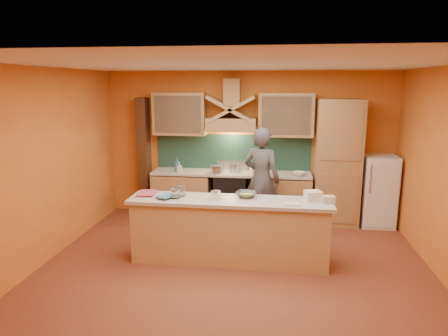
# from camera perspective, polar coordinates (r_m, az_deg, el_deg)

# --- Properties ---
(floor) EXTENTS (5.50, 5.00, 0.01)m
(floor) POSITION_cam_1_polar(r_m,az_deg,el_deg) (5.76, 1.43, -14.42)
(floor) COLOR brown
(floor) RESTS_ON ground
(ceiling) EXTENTS (5.50, 5.00, 0.01)m
(ceiling) POSITION_cam_1_polar(r_m,az_deg,el_deg) (5.17, 1.59, 14.60)
(ceiling) COLOR white
(ceiling) RESTS_ON wall_back
(wall_back) EXTENTS (5.50, 0.02, 2.80)m
(wall_back) POSITION_cam_1_polar(r_m,az_deg,el_deg) (7.74, 3.49, 3.30)
(wall_back) COLOR orange
(wall_back) RESTS_ON floor
(wall_front) EXTENTS (5.50, 0.02, 2.80)m
(wall_front) POSITION_cam_1_polar(r_m,az_deg,el_deg) (2.93, -3.83, -11.37)
(wall_front) COLOR orange
(wall_front) RESTS_ON floor
(wall_left) EXTENTS (0.02, 5.00, 2.80)m
(wall_left) POSITION_cam_1_polar(r_m,az_deg,el_deg) (6.21, -24.61, 0.09)
(wall_left) COLOR orange
(wall_left) RESTS_ON floor
(base_cabinet_left) EXTENTS (1.10, 0.60, 0.86)m
(base_cabinet_left) POSITION_cam_1_polar(r_m,az_deg,el_deg) (7.85, -5.93, -3.87)
(base_cabinet_left) COLOR #AD814F
(base_cabinet_left) RESTS_ON floor
(base_cabinet_right) EXTENTS (1.10, 0.60, 0.86)m
(base_cabinet_right) POSITION_cam_1_polar(r_m,az_deg,el_deg) (7.64, 8.11, -4.37)
(base_cabinet_right) COLOR #AD814F
(base_cabinet_right) RESTS_ON floor
(counter_top) EXTENTS (3.00, 0.62, 0.04)m
(counter_top) POSITION_cam_1_polar(r_m,az_deg,el_deg) (7.57, 1.01, -0.73)
(counter_top) COLOR #BDB3A0
(counter_top) RESTS_ON base_cabinet_left
(stove) EXTENTS (0.60, 0.58, 0.90)m
(stove) POSITION_cam_1_polar(r_m,az_deg,el_deg) (7.68, 1.00, -4.01)
(stove) COLOR black
(stove) RESTS_ON floor
(backsplash) EXTENTS (3.00, 0.03, 0.70)m
(backsplash) POSITION_cam_1_polar(r_m,az_deg,el_deg) (7.78, 1.26, 2.24)
(backsplash) COLOR #1A392F
(backsplash) RESTS_ON wall_back
(range_hood) EXTENTS (0.92, 0.50, 0.24)m
(range_hood) POSITION_cam_1_polar(r_m,az_deg,el_deg) (7.47, 1.08, 6.25)
(range_hood) COLOR #AD814F
(range_hood) RESTS_ON wall_back
(hood_chimney) EXTENTS (0.30, 0.30, 0.50)m
(hood_chimney) POSITION_cam_1_polar(r_m,az_deg,el_deg) (7.54, 1.18, 10.72)
(hood_chimney) COLOR #AD814F
(hood_chimney) RESTS_ON wall_back
(upper_cabinet_left) EXTENTS (1.00, 0.35, 0.80)m
(upper_cabinet_left) POSITION_cam_1_polar(r_m,az_deg,el_deg) (7.71, -6.33, 7.70)
(upper_cabinet_left) COLOR #AD814F
(upper_cabinet_left) RESTS_ON wall_back
(upper_cabinet_right) EXTENTS (1.00, 0.35, 0.80)m
(upper_cabinet_right) POSITION_cam_1_polar(r_m,az_deg,el_deg) (7.48, 8.85, 7.51)
(upper_cabinet_right) COLOR #AD814F
(upper_cabinet_right) RESTS_ON wall_back
(pantry_column) EXTENTS (0.80, 0.60, 2.30)m
(pantry_column) POSITION_cam_1_polar(r_m,az_deg,el_deg) (7.55, 15.88, 0.72)
(pantry_column) COLOR #AD814F
(pantry_column) RESTS_ON floor
(fridge) EXTENTS (0.58, 0.60, 1.30)m
(fridge) POSITION_cam_1_polar(r_m,az_deg,el_deg) (7.80, 21.13, -3.05)
(fridge) COLOR white
(fridge) RESTS_ON floor
(trim_column_left) EXTENTS (0.20, 0.30, 2.30)m
(trim_column_left) POSITION_cam_1_polar(r_m,az_deg,el_deg) (8.05, -11.34, 1.62)
(trim_column_left) COLOR #472816
(trim_column_left) RESTS_ON floor
(island_body) EXTENTS (2.80, 0.55, 0.88)m
(island_body) POSITION_cam_1_polar(r_m,az_deg,el_deg) (5.87, 0.79, -9.22)
(island_body) COLOR tan
(island_body) RESTS_ON floor
(island_top) EXTENTS (2.90, 0.62, 0.05)m
(island_top) POSITION_cam_1_polar(r_m,az_deg,el_deg) (5.71, 0.80, -4.73)
(island_top) COLOR #BDB3A0
(island_top) RESTS_ON island_body
(person) EXTENTS (0.79, 0.67, 1.84)m
(person) POSITION_cam_1_polar(r_m,az_deg,el_deg) (7.02, 5.38, -1.63)
(person) COLOR #4C4C51
(person) RESTS_ON floor
(pot_large) EXTENTS (0.27, 0.27, 0.14)m
(pot_large) POSITION_cam_1_polar(r_m,az_deg,el_deg) (7.44, -1.00, -0.38)
(pot_large) COLOR silver
(pot_large) RESTS_ON stove
(pot_small) EXTENTS (0.20, 0.20, 0.15)m
(pot_small) POSITION_cam_1_polar(r_m,az_deg,el_deg) (7.60, 1.54, -0.09)
(pot_small) COLOR #BBBBC2
(pot_small) RESTS_ON stove
(soap_bottle_a) EXTENTS (0.09, 0.09, 0.17)m
(soap_bottle_a) POSITION_cam_1_polar(r_m,az_deg,el_deg) (7.61, -6.40, 0.08)
(soap_bottle_a) COLOR beige
(soap_bottle_a) RESTS_ON counter_top
(soap_bottle_b) EXTENTS (0.12, 0.13, 0.27)m
(soap_bottle_b) POSITION_cam_1_polar(r_m,az_deg,el_deg) (7.62, -6.72, 0.46)
(soap_bottle_b) COLOR #306086
(soap_bottle_b) RESTS_ON counter_top
(bowl_back) EXTENTS (0.25, 0.25, 0.07)m
(bowl_back) POSITION_cam_1_polar(r_m,az_deg,el_deg) (7.39, 10.63, -0.81)
(bowl_back) COLOR silver
(bowl_back) RESTS_ON counter_top
(dish_rack) EXTENTS (0.36, 0.32, 0.10)m
(dish_rack) POSITION_cam_1_polar(r_m,az_deg,el_deg) (7.49, 4.89, -0.34)
(dish_rack) COLOR white
(dish_rack) RESTS_ON counter_top
(book_lower) EXTENTS (0.28, 0.36, 0.03)m
(book_lower) POSITION_cam_1_polar(r_m,az_deg,el_deg) (6.09, -12.12, -3.54)
(book_lower) COLOR #BF4449
(book_lower) RESTS_ON island_top
(book_upper) EXTENTS (0.30, 0.34, 0.02)m
(book_upper) POSITION_cam_1_polar(r_m,az_deg,el_deg) (5.88, -8.96, -3.81)
(book_upper) COLOR teal
(book_upper) RESTS_ON island_top
(jar_large) EXTENTS (0.17, 0.17, 0.14)m
(jar_large) POSITION_cam_1_polar(r_m,az_deg,el_deg) (5.78, -6.98, -3.64)
(jar_large) COLOR silver
(jar_large) RESTS_ON island_top
(jar_small) EXTENTS (0.15, 0.15, 0.15)m
(jar_small) POSITION_cam_1_polar(r_m,az_deg,el_deg) (5.88, -6.13, -3.30)
(jar_small) COLOR silver
(jar_small) RESTS_ON island_top
(kitchen_scale) EXTENTS (0.16, 0.16, 0.11)m
(kitchen_scale) POSITION_cam_1_polar(r_m,az_deg,el_deg) (5.69, -1.19, -3.96)
(kitchen_scale) COLOR white
(kitchen_scale) RESTS_ON island_top
(mixing_bowl) EXTENTS (0.35, 0.35, 0.07)m
(mixing_bowl) POSITION_cam_1_polar(r_m,az_deg,el_deg) (5.82, 3.20, -3.79)
(mixing_bowl) COLOR silver
(mixing_bowl) RESTS_ON island_top
(cloth) EXTENTS (0.22, 0.17, 0.01)m
(cloth) POSITION_cam_1_polar(r_m,az_deg,el_deg) (5.55, 9.75, -5.07)
(cloth) COLOR beige
(cloth) RESTS_ON island_top
(grocery_bag_a) EXTENTS (0.26, 0.23, 0.14)m
(grocery_bag_a) POSITION_cam_1_polar(r_m,az_deg,el_deg) (5.76, 12.60, -3.90)
(grocery_bag_a) COLOR #EDE4C3
(grocery_bag_a) RESTS_ON island_top
(grocery_bag_b) EXTENTS (0.18, 0.14, 0.10)m
(grocery_bag_b) POSITION_cam_1_polar(r_m,az_deg,el_deg) (5.71, 14.74, -4.37)
(grocery_bag_b) COLOR beige
(grocery_bag_b) RESTS_ON island_top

